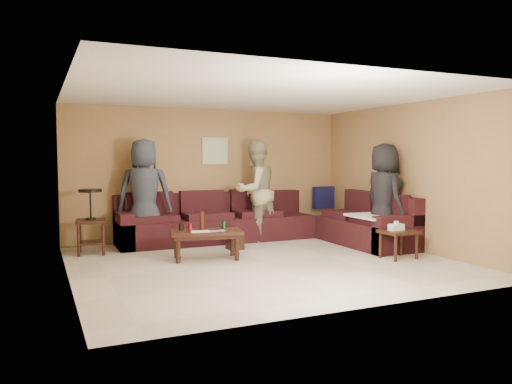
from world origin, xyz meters
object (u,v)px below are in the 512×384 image
waste_bin (235,240)px  person_right (384,197)px  person_middle (255,191)px  person_left (145,193)px  sectional_sofa (269,225)px  coffee_table (206,235)px  end_table_left (91,220)px  side_table_right (398,234)px

waste_bin → person_right: (2.35, -1.01, 0.75)m
person_middle → person_right: 2.36m
person_middle → person_left: bearing=-22.2°
person_middle → sectional_sofa: bearing=96.7°
coffee_table → person_left: size_ratio=0.62×
sectional_sofa → person_left: bearing=168.4°
sectional_sofa → person_right: size_ratio=2.57×
sectional_sofa → end_table_left: bearing=176.0°
person_left → person_right: size_ratio=1.05×
end_table_left → waste_bin: bearing=-13.6°
sectional_sofa → person_middle: person_middle is taller
person_middle → person_right: size_ratio=1.04×
waste_bin → person_left: (-1.38, 0.78, 0.80)m
sectional_sofa → end_table_left: 3.13m
end_table_left → person_right: bearing=-18.6°
sectional_sofa → coffee_table: (-1.54, -0.95, 0.06)m
end_table_left → waste_bin: end_table_left is taller
waste_bin → coffee_table: bearing=-139.4°
person_right → person_left: bearing=67.9°
end_table_left → person_middle: (2.97, 0.09, 0.39)m
sectional_sofa → side_table_right: sectional_sofa is taller
person_left → person_middle: (2.04, -0.14, -0.01)m
person_left → person_right: bearing=170.7°
sectional_sofa → end_table_left: (-3.11, 0.22, 0.23)m
person_left → person_right: person_left is taller
side_table_right → person_right: bearing=67.3°
waste_bin → end_table_left: bearing=166.4°
sectional_sofa → person_right: (1.54, -1.34, 0.58)m
coffee_table → waste_bin: size_ratio=3.84×
end_table_left → person_middle: person_middle is taller
end_table_left → person_right: size_ratio=0.59×
coffee_table → person_middle: size_ratio=0.62×
sectional_sofa → waste_bin: bearing=-157.7°
waste_bin → person_right: bearing=-23.3°
end_table_left → person_right: person_right is taller
waste_bin → person_left: size_ratio=0.16×
coffee_table → person_left: person_left is taller
end_table_left → person_left: 1.03m
person_left → person_right: (3.73, -1.79, -0.04)m
person_left → person_right: 4.14m
person_left → person_middle: bearing=-167.4°
person_right → waste_bin: bearing=70.4°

